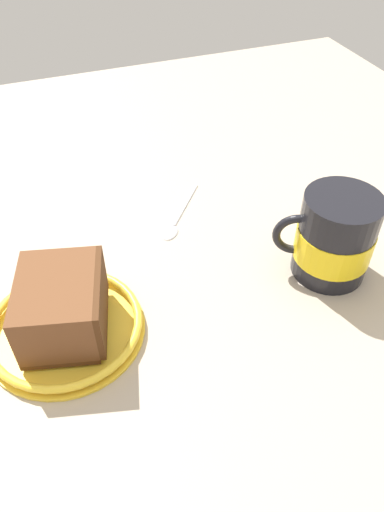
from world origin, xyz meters
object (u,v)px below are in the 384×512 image
Objects in this scene: cake_slice at (62,306)px; teaspoon at (175,221)px; tea_mug at (334,237)px; small_plate at (65,327)px.

cake_slice is 1.11× the size of teaspoon.
tea_mug is at bearing -45.86° from teaspoon.
cake_slice is at bearing -14.64° from small_plate.
tea_mug is 1.04× the size of teaspoon.
teaspoon is at bearing 134.14° from tea_mug.
tea_mug is (30.08, -1.48, 0.95)cm from cake_slice.
small_plate is 3.26cm from cake_slice.
tea_mug is at bearing -2.93° from small_plate.
cake_slice is 30.13cm from tea_mug.
tea_mug is (30.35, -1.55, 4.20)cm from small_plate.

